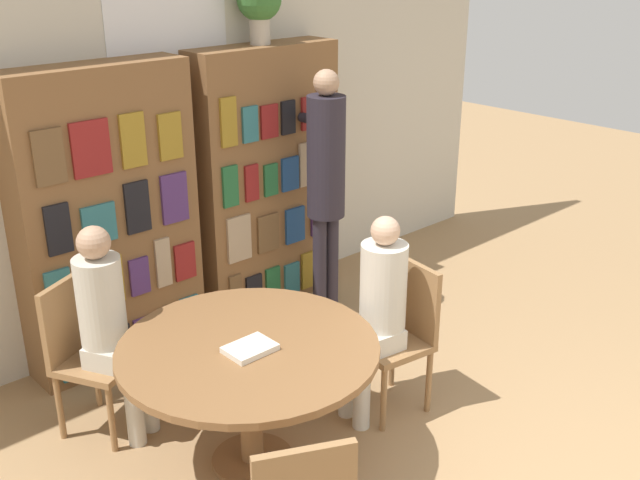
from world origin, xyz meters
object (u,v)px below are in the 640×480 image
object	(u,v)px
chair_left_side	(86,348)
seated_reader_right	(377,307)
reading_table	(249,363)
chair_far_side	(400,329)
bookshelf_right	(266,180)
librarian_standing	(326,173)
seated_reader_left	(110,321)
flower_vase	(259,2)
bookshelf_left	(108,220)

from	to	relation	value
chair_left_side	seated_reader_right	size ratio (longest dim) A/B	0.73
reading_table	chair_far_side	size ratio (longest dim) A/B	1.48
bookshelf_right	reading_table	world-z (taller)	bookshelf_right
chair_left_side	librarian_standing	distance (m)	2.02
chair_left_side	librarian_standing	size ratio (longest dim) A/B	0.49
seated_reader_left	seated_reader_right	distance (m)	1.47
bookshelf_right	chair_left_side	world-z (taller)	bookshelf_right
chair_far_side	seated_reader_right	size ratio (longest dim) A/B	0.73
flower_vase	chair_far_side	xyz separation A→B (m)	(-0.33, -1.65, -1.72)
bookshelf_right	seated_reader_left	world-z (taller)	bookshelf_right
seated_reader_right	chair_far_side	bearing A→B (deg)	-90.00
bookshelf_left	reading_table	world-z (taller)	bookshelf_left
bookshelf_left	flower_vase	distance (m)	1.79
flower_vase	librarian_standing	world-z (taller)	flower_vase
chair_far_side	librarian_standing	bearing A→B (deg)	-13.86
bookshelf_left	chair_left_side	size ratio (longest dim) A/B	2.16
bookshelf_right	flower_vase	world-z (taller)	flower_vase
librarian_standing	chair_far_side	bearing A→B (deg)	-112.47
seated_reader_right	librarian_standing	distance (m)	1.36
seated_reader_right	librarian_standing	world-z (taller)	librarian_standing
chair_left_side	seated_reader_right	xyz separation A→B (m)	(1.28, -1.02, 0.20)
reading_table	chair_far_side	distance (m)	1.01
reading_table	librarian_standing	bearing A→B (deg)	34.22
bookshelf_right	reading_table	bearing A→B (deg)	-131.60
chair_left_side	seated_reader_left	xyz separation A→B (m)	(0.08, -0.16, 0.20)
chair_left_side	seated_reader_left	distance (m)	0.27
seated_reader_right	reading_table	bearing A→B (deg)	90.00
bookshelf_right	seated_reader_left	bearing A→B (deg)	-155.78
bookshelf_right	librarian_standing	distance (m)	0.54
chair_left_side	reading_table	bearing A→B (deg)	90.00
seated_reader_left	chair_left_side	bearing A→B (deg)	-90.00
bookshelf_right	chair_far_side	bearing A→B (deg)	-101.58
chair_left_side	seated_reader_left	size ratio (longest dim) A/B	0.72
bookshelf_left	seated_reader_left	world-z (taller)	bookshelf_left
bookshelf_right	chair_far_side	distance (m)	1.75
bookshelf_right	reading_table	distance (m)	2.04
bookshelf_right	chair_far_side	size ratio (longest dim) A/B	2.16
reading_table	chair_left_side	world-z (taller)	chair_left_side
seated_reader_left	librarian_standing	distance (m)	1.91
seated_reader_left	bookshelf_right	bearing A→B (deg)	176.83
reading_table	chair_left_side	bearing A→B (deg)	117.39
librarian_standing	seated_reader_left	bearing A→B (deg)	-171.73
chair_left_side	librarian_standing	xyz separation A→B (m)	(1.93, 0.11, 0.60)
bookshelf_right	flower_vase	xyz separation A→B (m)	(-0.01, 0.00, 1.26)
reading_table	flower_vase	bearing A→B (deg)	48.76
bookshelf_right	seated_reader_right	bearing A→B (deg)	-107.67
chair_far_side	librarian_standing	size ratio (longest dim) A/B	0.49
flower_vase	chair_left_side	distance (m)	2.55
bookshelf_left	seated_reader_right	xyz separation A→B (m)	(0.77, -1.62, -0.27)
reading_table	seated_reader_right	bearing A→B (deg)	-8.61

